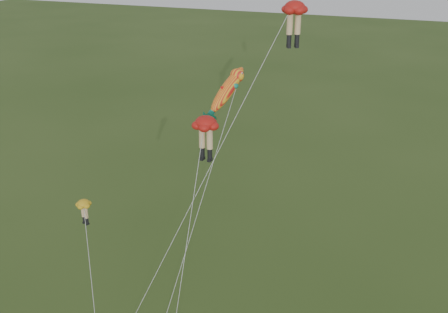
% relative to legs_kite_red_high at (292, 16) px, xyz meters
% --- Properties ---
extents(legs_kite_red_high, '(9.20, 9.35, 20.42)m').
position_rel_legs_kite_red_high_xyz_m(legs_kite_red_high, '(0.00, 0.00, 0.00)').
color(legs_kite_red_high, '#B61812').
rests_on(legs_kite_red_high, ground).
extents(legs_kite_red_mid, '(1.74, 5.27, 14.88)m').
position_rel_legs_kite_red_high_xyz_m(legs_kite_red_mid, '(-3.16, -5.28, -5.45)').
color(legs_kite_red_mid, '#B61812').
rests_on(legs_kite_red_mid, ground).
extents(legs_kite_yellow, '(4.09, 5.26, 8.58)m').
position_rel_legs_kite_red_high_xyz_m(legs_kite_yellow, '(-11.12, -6.23, -11.68)').
color(legs_kite_yellow, gold).
rests_on(legs_kite_yellow, ground).
extents(fish_kite, '(3.59, 7.62, 16.79)m').
position_rel_legs_kite_red_high_xyz_m(fish_kite, '(-3.33, -1.58, -4.33)').
color(fish_kite, yellow).
rests_on(fish_kite, ground).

